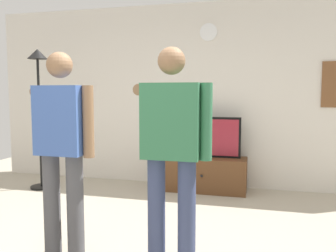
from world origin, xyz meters
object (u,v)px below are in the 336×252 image
object	(u,v)px
television	(205,137)
person_standing_nearer_lamp	(63,143)
tv_stand	(204,174)
floor_lamp	(39,90)
wall_clock	(209,32)
person_standing_nearer_couch	(172,144)

from	to	relation	value
television	person_standing_nearer_lamp	bearing A→B (deg)	-109.44
tv_stand	floor_lamp	xyz separation A→B (m)	(-2.33, -0.45, 1.19)
tv_stand	wall_clock	distance (m)	2.04
television	wall_clock	distance (m)	1.51
wall_clock	floor_lamp	bearing A→B (deg)	-162.40
floor_lamp	television	bearing A→B (deg)	12.00
person_standing_nearer_lamp	person_standing_nearer_couch	distance (m)	0.93
person_standing_nearer_lamp	person_standing_nearer_couch	world-z (taller)	person_standing_nearer_couch
wall_clock	person_standing_nearer_lamp	world-z (taller)	wall_clock
wall_clock	person_standing_nearer_couch	distance (m)	2.86
tv_stand	person_standing_nearer_couch	size ratio (longest dim) A/B	0.68
person_standing_nearer_couch	television	bearing A→B (deg)	92.33
tv_stand	television	distance (m)	0.53
person_standing_nearer_couch	floor_lamp	bearing A→B (deg)	142.99
television	wall_clock	bearing A→B (deg)	90.00
wall_clock	floor_lamp	distance (m)	2.58
television	person_standing_nearer_couch	size ratio (longest dim) A/B	0.58
wall_clock	tv_stand	bearing A→B (deg)	-90.00
person_standing_nearer_couch	person_standing_nearer_lamp	bearing A→B (deg)	-178.00
wall_clock	person_standing_nearer_lamp	distance (m)	3.02
tv_stand	person_standing_nearer_lamp	size ratio (longest dim) A/B	0.69
television	person_standing_nearer_lamp	world-z (taller)	person_standing_nearer_lamp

